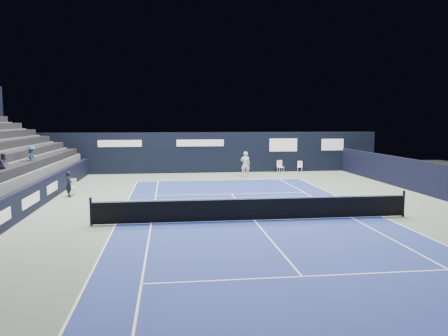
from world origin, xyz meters
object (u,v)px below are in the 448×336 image
object	(u,v)px
folding_chair_back_b	(300,166)
tennis_net	(254,208)
folding_chair_back_a	(280,164)
tennis_player	(245,164)
line_judge_chair	(72,186)

from	to	relation	value
folding_chair_back_b	tennis_net	bearing A→B (deg)	-93.40
folding_chair_back_a	tennis_net	size ratio (longest dim) A/B	0.07
folding_chair_back_a	folding_chair_back_b	size ratio (longest dim) A/B	1.12
folding_chair_back_a	folding_chair_back_b	world-z (taller)	folding_chair_back_a
tennis_net	folding_chair_back_a	bearing A→B (deg)	71.92
folding_chair_back_b	tennis_player	bearing A→B (deg)	-134.56
folding_chair_back_a	line_judge_chair	size ratio (longest dim) A/B	1.06
line_judge_chair	tennis_net	xyz separation A→B (m)	(8.59, -7.13, -0.01)
folding_chair_back_b	tennis_net	distance (m)	17.17
line_judge_chair	tennis_net	bearing A→B (deg)	-31.79
tennis_net	tennis_player	xyz separation A→B (m)	(2.03, 13.52, 0.40)
tennis_player	folding_chair_back_a	bearing A→B (deg)	33.23
tennis_net	tennis_player	world-z (taller)	tennis_player
folding_chair_back_a	folding_chair_back_b	distance (m)	1.71
tennis_player	tennis_net	bearing A→B (deg)	-98.54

